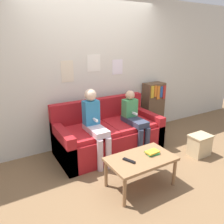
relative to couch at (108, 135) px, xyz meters
name	(u,v)px	position (x,y,z in m)	size (l,w,h in m)	color
ground_plane	(125,164)	(0.00, -0.54, -0.29)	(10.00, 10.00, 0.00)	brown
wall_back	(93,73)	(0.00, 0.52, 1.01)	(8.00, 0.06, 2.60)	beige
couch	(108,135)	(0.00, 0.00, 0.00)	(1.77, 0.85, 0.87)	maroon
coffee_table	(141,161)	(-0.12, -1.07, 0.07)	(0.87, 0.52, 0.42)	#8E6642
person_left	(95,122)	(-0.34, -0.19, 0.36)	(0.24, 0.58, 1.15)	silver
person_right	(134,118)	(0.40, -0.22, 0.29)	(0.24, 0.58, 1.04)	#33384C
tv_remote	(129,161)	(-0.30, -1.07, 0.14)	(0.10, 0.17, 0.02)	black
book_stack	(152,152)	(0.07, -1.06, 0.14)	(0.18, 0.16, 0.04)	#2D8442
bookshelf	(153,107)	(1.29, 0.34, 0.22)	(0.43, 0.27, 1.02)	brown
storage_box	(199,145)	(1.24, -0.92, -0.11)	(0.36, 0.27, 0.36)	#CCB284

